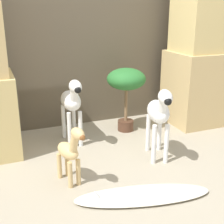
{
  "coord_description": "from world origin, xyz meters",
  "views": [
    {
      "loc": [
        -1.01,
        -1.98,
        1.28
      ],
      "look_at": [
        -0.02,
        0.51,
        0.36
      ],
      "focal_mm": 50.0,
      "sensor_mm": 36.0,
      "label": 1
    }
  ],
  "objects_px": {
    "potted_palm_front": "(126,83)",
    "surfboard": "(142,195)",
    "zebra_right": "(159,112)",
    "giraffe_figurine": "(70,151)",
    "zebra_left": "(72,101)"
  },
  "relations": [
    {
      "from": "zebra_left",
      "to": "surfboard",
      "type": "xyz_separation_m",
      "value": [
        0.2,
        -1.08,
        -0.41
      ]
    },
    {
      "from": "zebra_right",
      "to": "giraffe_figurine",
      "type": "relative_size",
      "value": 1.36
    },
    {
      "from": "potted_palm_front",
      "to": "surfboard",
      "type": "relative_size",
      "value": 0.68
    },
    {
      "from": "zebra_right",
      "to": "potted_palm_front",
      "type": "relative_size",
      "value": 0.99
    },
    {
      "from": "surfboard",
      "to": "potted_palm_front",
      "type": "bearing_deg",
      "value": 71.16
    },
    {
      "from": "zebra_right",
      "to": "potted_palm_front",
      "type": "bearing_deg",
      "value": 89.15
    },
    {
      "from": "zebra_right",
      "to": "zebra_left",
      "type": "xyz_separation_m",
      "value": [
        -0.6,
        0.59,
        0.0
      ]
    },
    {
      "from": "giraffe_figurine",
      "to": "surfboard",
      "type": "distance_m",
      "value": 0.6
    },
    {
      "from": "zebra_right",
      "to": "surfboard",
      "type": "bearing_deg",
      "value": -129.09
    },
    {
      "from": "zebra_left",
      "to": "surfboard",
      "type": "bearing_deg",
      "value": -79.22
    },
    {
      "from": "potted_palm_front",
      "to": "zebra_left",
      "type": "bearing_deg",
      "value": -169.0
    },
    {
      "from": "giraffe_figurine",
      "to": "surfboard",
      "type": "xyz_separation_m",
      "value": [
        0.41,
        -0.37,
        -0.25
      ]
    },
    {
      "from": "zebra_right",
      "to": "surfboard",
      "type": "xyz_separation_m",
      "value": [
        -0.4,
        -0.49,
        -0.41
      ]
    },
    {
      "from": "zebra_right",
      "to": "surfboard",
      "type": "relative_size",
      "value": 0.67
    },
    {
      "from": "potted_palm_front",
      "to": "surfboard",
      "type": "distance_m",
      "value": 1.36
    }
  ]
}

